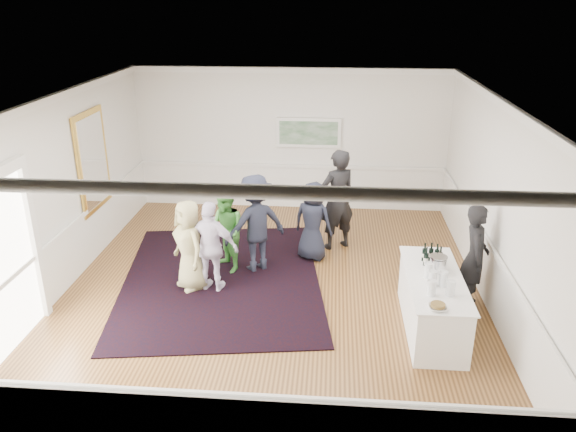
# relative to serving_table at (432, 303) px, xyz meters

# --- Properties ---
(floor) EXTENTS (8.00, 8.00, 0.00)m
(floor) POSITION_rel_serving_table_xyz_m (-2.48, 0.99, -0.43)
(floor) COLOR olive
(floor) RESTS_ON ground
(ceiling) EXTENTS (7.00, 8.00, 0.02)m
(ceiling) POSITION_rel_serving_table_xyz_m (-2.48, 0.99, 2.77)
(ceiling) COLOR white
(ceiling) RESTS_ON wall_back
(wall_left) EXTENTS (0.02, 8.00, 3.20)m
(wall_left) POSITION_rel_serving_table_xyz_m (-5.98, 0.99, 1.17)
(wall_left) COLOR white
(wall_left) RESTS_ON floor
(wall_right) EXTENTS (0.02, 8.00, 3.20)m
(wall_right) POSITION_rel_serving_table_xyz_m (1.02, 0.99, 1.17)
(wall_right) COLOR white
(wall_right) RESTS_ON floor
(wall_back) EXTENTS (7.00, 0.02, 3.20)m
(wall_back) POSITION_rel_serving_table_xyz_m (-2.48, 4.99, 1.17)
(wall_back) COLOR white
(wall_back) RESTS_ON floor
(wall_front) EXTENTS (7.00, 0.02, 3.20)m
(wall_front) POSITION_rel_serving_table_xyz_m (-2.48, -3.01, 1.17)
(wall_front) COLOR white
(wall_front) RESTS_ON floor
(wainscoting) EXTENTS (7.00, 8.00, 1.00)m
(wainscoting) POSITION_rel_serving_table_xyz_m (-2.48, 0.99, 0.07)
(wainscoting) COLOR white
(wainscoting) RESTS_ON floor
(mirror) EXTENTS (0.05, 1.25, 1.85)m
(mirror) POSITION_rel_serving_table_xyz_m (-5.93, 2.29, 1.37)
(mirror) COLOR gold
(mirror) RESTS_ON wall_left
(doorway) EXTENTS (0.10, 1.78, 2.56)m
(doorway) POSITION_rel_serving_table_xyz_m (-5.92, -0.91, 0.99)
(doorway) COLOR white
(doorway) RESTS_ON wall_left
(landscape_painting) EXTENTS (1.44, 0.06, 0.66)m
(landscape_painting) POSITION_rel_serving_table_xyz_m (-2.08, 4.94, 1.35)
(landscape_painting) COLOR white
(landscape_painting) RESTS_ON wall_back
(area_rug) EXTENTS (3.96, 4.85, 0.02)m
(area_rug) POSITION_rel_serving_table_xyz_m (-3.40, 1.25, -0.42)
(area_rug) COLOR black
(area_rug) RESTS_ON floor
(serving_table) EXTENTS (0.80, 2.10, 0.85)m
(serving_table) POSITION_rel_serving_table_xyz_m (0.00, 0.00, 0.00)
(serving_table) COLOR white
(serving_table) RESTS_ON floor
(bartender) EXTENTS (0.50, 0.68, 1.71)m
(bartender) POSITION_rel_serving_table_xyz_m (0.72, 0.72, 0.43)
(bartender) COLOR black
(bartender) RESTS_ON floor
(guest_tan) EXTENTS (0.87, 0.91, 1.56)m
(guest_tan) POSITION_rel_serving_table_xyz_m (-3.86, 0.94, 0.35)
(guest_tan) COLOR tan
(guest_tan) RESTS_ON floor
(guest_green) EXTENTS (0.91, 0.93, 1.51)m
(guest_green) POSITION_rel_serving_table_xyz_m (-3.37, 1.63, 0.33)
(guest_green) COLOR #52B146
(guest_green) RESTS_ON floor
(guest_lilac) EXTENTS (0.98, 0.55, 1.57)m
(guest_lilac) POSITION_rel_serving_table_xyz_m (-3.47, 0.89, 0.36)
(guest_lilac) COLOR silver
(guest_lilac) RESTS_ON floor
(guest_dark_a) EXTENTS (1.32, 1.18, 1.78)m
(guest_dark_a) POSITION_rel_serving_table_xyz_m (-2.85, 1.72, 0.46)
(guest_dark_a) COLOR black
(guest_dark_a) RESTS_ON floor
(guest_dark_b) EXTENTS (0.86, 0.77, 1.98)m
(guest_dark_b) POSITION_rel_serving_table_xyz_m (-1.41, 2.78, 0.56)
(guest_dark_b) COLOR black
(guest_dark_b) RESTS_ON floor
(guest_navy) EXTENTS (0.85, 0.70, 1.50)m
(guest_navy) POSITION_rel_serving_table_xyz_m (-1.86, 2.25, 0.32)
(guest_navy) COLOR black
(guest_navy) RESTS_ON floor
(wine_bottles) EXTENTS (0.29, 0.25, 0.31)m
(wine_bottles) POSITION_rel_serving_table_xyz_m (0.03, 0.47, 0.58)
(wine_bottles) COLOR black
(wine_bottles) RESTS_ON serving_table
(juice_pitchers) EXTENTS (0.37, 0.63, 0.24)m
(juice_pitchers) POSITION_rel_serving_table_xyz_m (-0.03, -0.31, 0.54)
(juice_pitchers) COLOR #6DB641
(juice_pitchers) RESTS_ON serving_table
(ice_bucket) EXTENTS (0.26, 0.26, 0.24)m
(ice_bucket) POSITION_rel_serving_table_xyz_m (0.06, 0.19, 0.54)
(ice_bucket) COLOR silver
(ice_bucket) RESTS_ON serving_table
(nut_bowl) EXTENTS (0.24, 0.24, 0.08)m
(nut_bowl) POSITION_rel_serving_table_xyz_m (-0.11, -0.89, 0.46)
(nut_bowl) COLOR white
(nut_bowl) RESTS_ON serving_table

